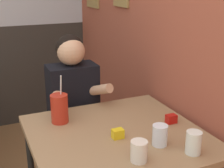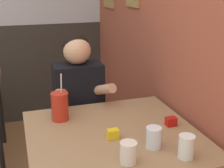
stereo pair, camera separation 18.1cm
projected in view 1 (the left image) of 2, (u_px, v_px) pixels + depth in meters
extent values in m
cube|color=#9E4C38|center=(135.00, 8.00, 2.41)|extent=(0.06, 4.41, 2.70)
cube|color=#93704C|center=(117.00, 136.00, 1.71)|extent=(0.92, 0.90, 0.04)
cylinder|color=black|center=(145.00, 146.00, 2.35)|extent=(0.04, 0.04, 0.72)
cube|color=black|center=(76.00, 164.00, 2.38)|extent=(0.31, 0.20, 0.45)
cube|color=black|center=(73.00, 103.00, 2.22)|extent=(0.34, 0.20, 0.55)
sphere|color=black|center=(70.00, 49.00, 2.12)|extent=(0.19, 0.19, 0.19)
sphere|color=tan|center=(71.00, 51.00, 2.10)|extent=(0.19, 0.19, 0.19)
cylinder|color=tan|center=(59.00, 96.00, 2.01)|extent=(0.14, 0.27, 0.15)
cylinder|color=tan|center=(98.00, 90.00, 2.11)|extent=(0.14, 0.27, 0.15)
cylinder|color=#B22819|center=(59.00, 109.00, 1.81)|extent=(0.10, 0.10, 0.17)
cylinder|color=white|center=(61.00, 86.00, 1.78)|extent=(0.01, 0.04, 0.14)
cylinder|color=silver|center=(160.00, 135.00, 1.57)|extent=(0.08, 0.08, 0.11)
cylinder|color=silver|center=(194.00, 143.00, 1.49)|extent=(0.08, 0.08, 0.11)
cylinder|color=silver|center=(139.00, 151.00, 1.43)|extent=(0.08, 0.08, 0.10)
cube|color=#B7140F|center=(171.00, 119.00, 1.82)|extent=(0.06, 0.04, 0.05)
cube|color=yellow|center=(118.00, 134.00, 1.65)|extent=(0.06, 0.04, 0.05)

